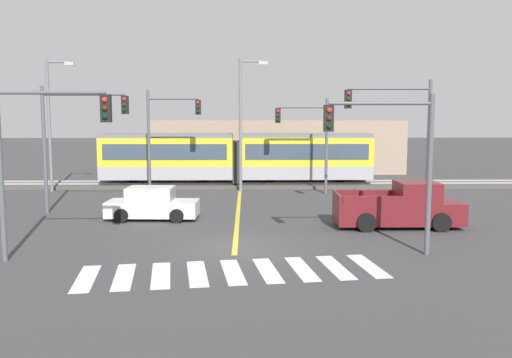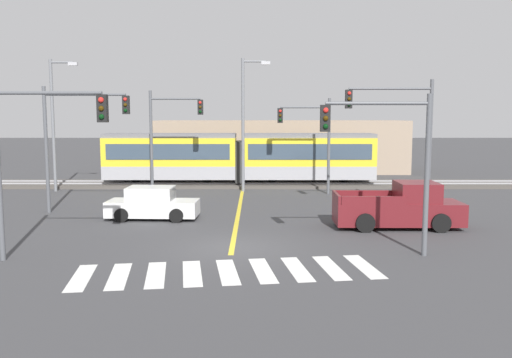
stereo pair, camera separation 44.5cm
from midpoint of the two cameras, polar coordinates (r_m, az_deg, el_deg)
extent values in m
plane|color=#3D3D3F|center=(20.03, -2.87, -7.25)|extent=(200.00, 200.00, 0.00)
cube|color=#4C4742|center=(37.66, -1.99, -0.55)|extent=(120.00, 4.00, 0.18)
cube|color=#939399|center=(36.92, -2.01, -0.47)|extent=(120.00, 0.08, 0.10)
cube|color=#939399|center=(38.35, -1.97, -0.20)|extent=(120.00, 0.08, 0.10)
cube|color=#9E9EA3|center=(37.97, -9.59, 0.78)|extent=(9.00, 2.60, 0.90)
cube|color=yellow|center=(37.86, -9.63, 2.89)|extent=(9.00, 2.60, 1.90)
cube|color=#384756|center=(36.55, -9.94, 2.83)|extent=(8.28, 0.04, 1.04)
cube|color=slate|center=(37.80, -9.66, 4.53)|extent=(9.00, 2.39, 0.28)
cylinder|color=black|center=(37.73, -5.85, 0.11)|extent=(0.70, 0.20, 0.70)
cylinder|color=black|center=(38.47, -13.22, 0.09)|extent=(0.70, 0.20, 0.70)
cube|color=#9E9EA3|center=(37.74, 4.83, 0.81)|extent=(9.00, 2.60, 0.90)
cube|color=yellow|center=(37.63, 4.85, 2.93)|extent=(9.00, 2.60, 1.90)
cube|color=#384756|center=(36.31, 5.06, 2.88)|extent=(8.28, 0.04, 1.04)
cube|color=slate|center=(37.57, 4.86, 4.59)|extent=(9.00, 2.39, 0.28)
cylinder|color=black|center=(38.12, 8.52, 0.14)|extent=(0.70, 0.20, 0.70)
cylinder|color=black|center=(37.62, 1.07, 0.13)|extent=(0.70, 0.20, 0.70)
cube|color=#2D2D2D|center=(37.49, -2.41, 1.87)|extent=(0.50, 2.34, 2.80)
cube|color=silver|center=(17.21, -18.18, -9.91)|extent=(0.94, 2.85, 0.01)
cube|color=silver|center=(17.06, -14.48, -9.93)|extent=(0.94, 2.85, 0.01)
cube|color=silver|center=(16.99, -10.73, -9.90)|extent=(0.94, 2.85, 0.01)
cube|color=silver|center=(16.99, -6.96, -9.83)|extent=(0.94, 2.85, 0.01)
cube|color=silver|center=(17.06, -3.21, -9.73)|extent=(0.94, 2.85, 0.01)
cube|color=silver|center=(17.19, 0.49, -9.58)|extent=(0.94, 2.85, 0.01)
cube|color=silver|center=(17.40, 4.11, -9.40)|extent=(0.94, 2.85, 0.01)
cube|color=silver|center=(17.68, 7.63, -9.18)|extent=(0.94, 2.85, 0.01)
cube|color=silver|center=(18.01, 11.03, -8.95)|extent=(0.94, 2.85, 0.01)
cube|color=gold|center=(27.29, -2.37, -3.49)|extent=(0.20, 17.00, 0.01)
cube|color=silver|center=(25.83, -11.29, -3.04)|extent=(4.27, 1.88, 0.72)
cube|color=silver|center=(25.74, -11.54, -1.54)|extent=(2.16, 1.61, 0.64)
cube|color=#384756|center=(25.54, -9.35, -1.56)|extent=(0.16, 1.43, 0.52)
cube|color=#384756|center=(26.50, -11.16, -1.30)|extent=(1.79, 0.12, 0.48)
cylinder|color=black|center=(26.44, -8.21, -3.19)|extent=(0.65, 0.25, 0.64)
cylinder|color=black|center=(24.79, -8.86, -3.86)|extent=(0.65, 0.25, 0.64)
cylinder|color=black|center=(26.97, -13.50, -3.11)|extent=(0.65, 0.25, 0.64)
cylinder|color=black|center=(25.36, -14.48, -3.76)|extent=(0.65, 0.25, 0.64)
cube|color=maroon|center=(24.27, 14.18, -3.39)|extent=(5.42, 2.01, 0.96)
cube|color=maroon|center=(24.35, 16.08, -1.27)|extent=(1.72, 1.86, 0.84)
cube|color=#384756|center=(24.57, 17.76, -1.21)|extent=(0.12, 1.69, 0.66)
cube|color=maroon|center=(24.78, 10.96, -1.55)|extent=(2.70, 0.14, 0.36)
cube|color=maroon|center=(22.99, 11.87, -2.21)|extent=(2.70, 0.14, 0.36)
cube|color=maroon|center=(23.63, 8.01, -1.89)|extent=(0.14, 1.96, 0.36)
cylinder|color=black|center=(25.67, 17.00, -3.53)|extent=(0.80, 0.29, 0.80)
cylinder|color=black|center=(23.84, 18.41, -4.35)|extent=(0.80, 0.29, 0.80)
cylinder|color=black|center=(24.91, 10.10, -3.64)|extent=(0.80, 0.29, 0.80)
cylinder|color=black|center=(23.02, 10.99, -4.51)|extent=(0.80, 0.29, 0.80)
cylinder|color=#515459|center=(33.42, -11.58, 3.70)|extent=(0.18, 0.18, 6.32)
cylinder|color=#515459|center=(33.16, -9.12, 8.34)|extent=(3.00, 0.12, 0.12)
cube|color=black|center=(32.97, -6.50, 7.52)|extent=(0.32, 0.28, 0.90)
sphere|color=red|center=(32.83, -6.53, 8.00)|extent=(0.18, 0.18, 0.18)
sphere|color=#3A2706|center=(32.82, -6.52, 7.52)|extent=(0.18, 0.18, 0.18)
sphere|color=black|center=(32.82, -6.52, 7.05)|extent=(0.18, 0.18, 0.18)
cylinder|color=#515459|center=(19.41, 17.17, 0.34)|extent=(0.18, 0.18, 5.55)
cylinder|color=#515459|center=(18.83, 12.32, 7.78)|extent=(3.50, 0.12, 0.12)
cube|color=black|center=(18.51, 6.97, 6.36)|extent=(0.32, 0.28, 0.90)
sphere|color=red|center=(18.36, 7.05, 7.20)|extent=(0.18, 0.18, 0.18)
sphere|color=#3A2706|center=(18.36, 7.03, 6.36)|extent=(0.18, 0.18, 0.18)
sphere|color=black|center=(18.36, 7.02, 5.52)|extent=(0.18, 0.18, 0.18)
cylinder|color=#515459|center=(19.62, -25.91, 0.79)|extent=(0.18, 0.18, 6.07)
cylinder|color=#515459|center=(18.89, -21.43, 8.45)|extent=(3.50, 0.12, 0.12)
cube|color=black|center=(18.34, -16.19, 7.15)|extent=(0.32, 0.28, 0.90)
sphere|color=red|center=(18.20, -16.34, 8.00)|extent=(0.18, 0.18, 0.18)
sphere|color=#3A2706|center=(18.20, -16.31, 7.15)|extent=(0.18, 0.18, 0.18)
sphere|color=black|center=(18.20, -16.29, 6.30)|extent=(0.18, 0.18, 0.18)
cylinder|color=#515459|center=(28.63, -21.78, 2.81)|extent=(0.18, 0.18, 6.26)
cylinder|color=#515459|center=(27.95, -18.15, 8.45)|extent=(4.00, 0.12, 0.12)
cube|color=black|center=(27.42, -14.08, 7.58)|extent=(0.32, 0.28, 0.90)
sphere|color=red|center=(27.28, -14.17, 8.15)|extent=(0.18, 0.18, 0.18)
sphere|color=#3A2706|center=(27.28, -14.15, 7.58)|extent=(0.18, 0.18, 0.18)
sphere|color=black|center=(27.27, -14.13, 7.01)|extent=(0.18, 0.18, 0.18)
cylinder|color=#515459|center=(33.61, 7.04, 3.42)|extent=(0.18, 0.18, 5.88)
cylinder|color=#515459|center=(33.39, 4.53, 7.53)|extent=(3.00, 0.12, 0.12)
cube|color=black|center=(33.27, 1.93, 6.69)|extent=(0.32, 0.28, 0.90)
sphere|color=red|center=(33.12, 1.95, 7.16)|extent=(0.18, 0.18, 0.18)
sphere|color=#3A2706|center=(33.12, 1.95, 6.69)|extent=(0.18, 0.18, 0.18)
sphere|color=black|center=(33.12, 1.94, 6.23)|extent=(0.18, 0.18, 0.18)
cylinder|color=#515459|center=(27.81, 17.26, 3.21)|extent=(0.18, 0.18, 6.56)
cylinder|color=#515459|center=(27.24, 13.41, 9.23)|extent=(4.00, 0.12, 0.12)
cube|color=black|center=(26.79, 9.20, 8.30)|extent=(0.32, 0.28, 0.90)
sphere|color=red|center=(26.66, 9.26, 8.89)|extent=(0.18, 0.18, 0.18)
sphere|color=#3A2706|center=(26.65, 9.25, 8.31)|extent=(0.18, 0.18, 0.18)
sphere|color=black|center=(26.64, 9.24, 7.73)|extent=(0.18, 0.18, 0.18)
cylinder|color=slate|center=(36.68, -21.26, 5.21)|extent=(0.20, 0.20, 8.34)
cylinder|color=slate|center=(36.59, -20.46, 11.47)|extent=(1.42, 0.12, 0.12)
cube|color=#B2B2B7|center=(36.35, -19.38, 11.38)|extent=(0.56, 0.28, 0.20)
cylinder|color=slate|center=(34.41, -2.02, 5.63)|extent=(0.20, 0.20, 8.39)
cylinder|color=slate|center=(34.57, -0.83, 12.27)|extent=(1.43, 0.12, 0.12)
cube|color=#B2B2B7|center=(34.57, 0.39, 12.11)|extent=(0.56, 0.28, 0.20)
cube|color=gray|center=(47.11, 1.85, 3.49)|extent=(21.16, 6.00, 4.42)
camera|label=1|loc=(0.22, -90.46, -0.05)|focal=38.00mm
camera|label=2|loc=(0.22, 89.54, 0.05)|focal=38.00mm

